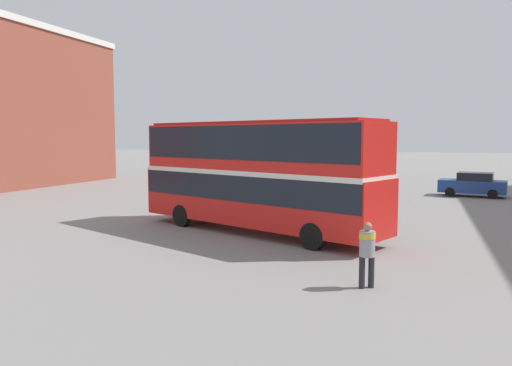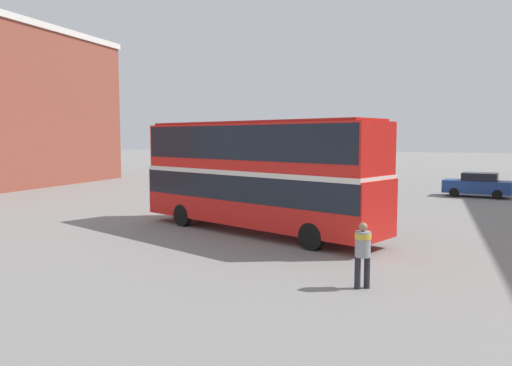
{
  "view_description": "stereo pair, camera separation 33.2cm",
  "coord_description": "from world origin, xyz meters",
  "px_view_note": "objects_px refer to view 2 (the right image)",
  "views": [
    {
      "loc": [
        5.05,
        -20.13,
        3.97
      ],
      "look_at": [
        -1.45,
        -0.55,
        2.08
      ],
      "focal_mm": 35.0,
      "sensor_mm": 36.0,
      "label": 1
    },
    {
      "loc": [
        5.36,
        -20.02,
        3.97
      ],
      "look_at": [
        -1.45,
        -0.55,
        2.08
      ],
      "focal_mm": 35.0,
      "sensor_mm": 36.0,
      "label": 2
    }
  ],
  "objects_px": {
    "pedestrian_foreground": "(363,248)",
    "parked_car_kerb_near": "(257,178)",
    "double_decker_bus": "(256,170)",
    "parked_car_kerb_far": "(477,185)"
  },
  "relations": [
    {
      "from": "pedestrian_foreground",
      "to": "parked_car_kerb_near",
      "type": "xyz_separation_m",
      "value": [
        -11.24,
        23.95,
        -0.26
      ]
    },
    {
      "from": "double_decker_bus",
      "to": "parked_car_kerb_far",
      "type": "height_order",
      "value": "double_decker_bus"
    },
    {
      "from": "double_decker_bus",
      "to": "parked_car_kerb_near",
      "type": "distance_m",
      "value": 18.62
    },
    {
      "from": "pedestrian_foreground",
      "to": "parked_car_kerb_far",
      "type": "height_order",
      "value": "pedestrian_foreground"
    },
    {
      "from": "double_decker_bus",
      "to": "parked_car_kerb_near",
      "type": "xyz_separation_m",
      "value": [
        -6.03,
        17.53,
        -1.83
      ]
    },
    {
      "from": "pedestrian_foreground",
      "to": "parked_car_kerb_near",
      "type": "height_order",
      "value": "pedestrian_foreground"
    },
    {
      "from": "pedestrian_foreground",
      "to": "parked_car_kerb_far",
      "type": "bearing_deg",
      "value": -42.26
    },
    {
      "from": "parked_car_kerb_near",
      "to": "pedestrian_foreground",
      "type": "bearing_deg",
      "value": -71.93
    },
    {
      "from": "pedestrian_foreground",
      "to": "double_decker_bus",
      "type": "bearing_deg",
      "value": 8.13
    },
    {
      "from": "double_decker_bus",
      "to": "parked_car_kerb_near",
      "type": "relative_size",
      "value": 2.5
    }
  ]
}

